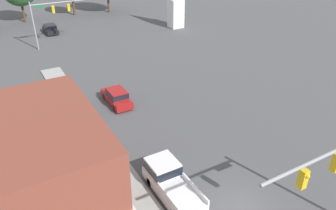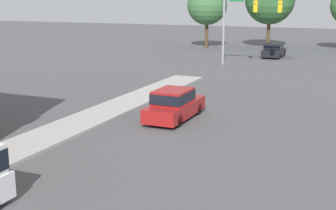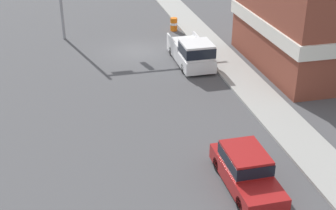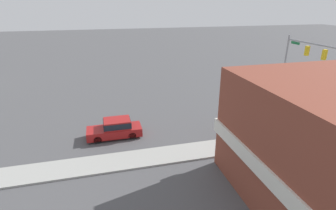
% 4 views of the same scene
% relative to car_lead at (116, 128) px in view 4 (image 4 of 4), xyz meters
% --- Properties ---
extents(ground_plane, '(200.00, 200.00, 0.00)m').
position_rel_car_lead_xyz_m(ground_plane, '(1.63, -17.28, -0.85)').
color(ground_plane, '#4C4C4F').
extents(sidewalk_curb, '(2.40, 60.00, 0.14)m').
position_rel_car_lead_xyz_m(sidewalk_curb, '(-4.07, -17.28, -0.78)').
color(sidewalk_curb, '#9E9E99').
rests_on(sidewalk_curb, ground).
extents(near_signal_assembly, '(8.60, 0.49, 7.36)m').
position_rel_car_lead_xyz_m(near_signal_assembly, '(4.11, -21.52, 4.55)').
color(near_signal_assembly, gray).
rests_on(near_signal_assembly, ground).
extents(car_lead, '(1.78, 4.64, 1.64)m').
position_rel_car_lead_xyz_m(car_lead, '(0.00, 0.00, 0.00)').
color(car_lead, black).
rests_on(car_lead, ground).
extents(pickup_truck_parked, '(2.08, 5.43, 1.97)m').
position_rel_car_lead_xyz_m(pickup_truck_parked, '(-1.63, -13.66, 0.12)').
color(pickup_truck_parked, black).
rests_on(pickup_truck_parked, ground).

